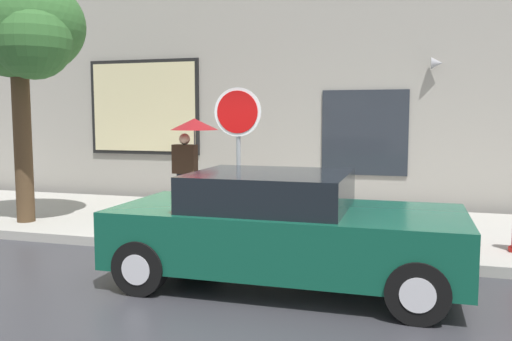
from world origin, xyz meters
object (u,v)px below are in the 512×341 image
object	(u,v)px
stop_sign	(238,132)
pedestrian_with_umbrella	(191,139)
street_tree	(21,32)
parked_car	(284,229)

from	to	relation	value
stop_sign	pedestrian_with_umbrella	bearing A→B (deg)	132.94
pedestrian_with_umbrella	stop_sign	world-z (taller)	stop_sign
street_tree	stop_sign	size ratio (longest dim) A/B	1.87
parked_car	stop_sign	distance (m)	2.32
parked_car	stop_sign	size ratio (longest dim) A/B	1.77
parked_car	pedestrian_with_umbrella	bearing A→B (deg)	128.63
stop_sign	parked_car	bearing A→B (deg)	-55.94
street_tree	stop_sign	xyz separation A→B (m)	(3.96, 0.01, -1.71)
street_tree	stop_sign	bearing A→B (deg)	0.14
parked_car	stop_sign	world-z (taller)	stop_sign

